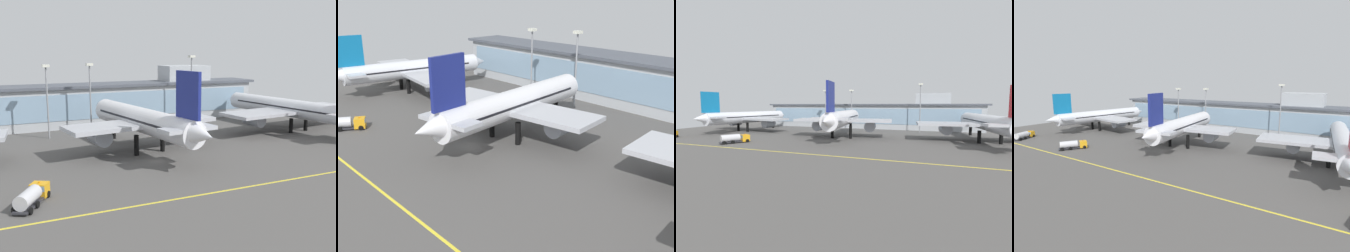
# 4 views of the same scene
# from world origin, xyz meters

# --- Properties ---
(ground_plane) EXTENTS (180.00, 180.00, 0.00)m
(ground_plane) POSITION_xyz_m (0.00, 0.00, 0.00)
(ground_plane) COLOR #514F4C
(taxiway_centreline_stripe) EXTENTS (144.00, 0.50, 0.01)m
(taxiway_centreline_stripe) POSITION_xyz_m (0.00, -22.00, 0.01)
(taxiway_centreline_stripe) COLOR yellow
(taxiway_centreline_stripe) RESTS_ON ground
(terminal_building) EXTENTS (115.01, 14.00, 18.11)m
(terminal_building) POSITION_xyz_m (1.73, 49.73, 6.97)
(terminal_building) COLOR #ADB2B7
(terminal_building) RESTS_ON ground
(airliner_near_left) EXTENTS (42.61, 50.46, 17.67)m
(airliner_near_left) POSITION_xyz_m (-49.27, 15.35, 6.45)
(airliner_near_left) COLOR black
(airliner_near_left) RESTS_ON ground
(airliner_near_right) EXTENTS (37.63, 51.10, 19.55)m
(airliner_near_right) POSITION_xyz_m (1.18, 10.10, 7.16)
(airliner_near_right) COLOR black
(airliner_near_right) RESTS_ON ground
(airliner_far_right) EXTENTS (45.37, 56.03, 17.57)m
(airliner_far_right) POSITION_xyz_m (50.24, 15.09, 6.41)
(airliner_far_right) COLOR black
(airliner_far_right) RESTS_ON ground
(fuel_tanker_truck) EXTENTS (6.59, 9.06, 2.90)m
(fuel_tanker_truck) POSITION_xyz_m (-27.13, -14.57, 1.51)
(fuel_tanker_truck) COLOR black
(fuel_tanker_truck) RESTS_ON ground
(apron_light_mast_west) EXTENTS (1.80, 1.80, 19.78)m
(apron_light_mast_west) POSITION_xyz_m (-16.75, 33.50, 13.30)
(apron_light_mast_west) COLOR gray
(apron_light_mast_west) RESTS_ON ground
(apron_light_mast_centre) EXTENTS (1.80, 1.80, 19.85)m
(apron_light_mast_centre) POSITION_xyz_m (-4.23, 36.92, 13.34)
(apron_light_mast_centre) COLOR gray
(apron_light_mast_centre) RESTS_ON ground
(apron_light_mast_east) EXTENTS (1.80, 1.80, 21.87)m
(apron_light_mast_east) POSITION_xyz_m (28.26, 36.27, 14.48)
(apron_light_mast_east) COLOR gray
(apron_light_mast_east) RESTS_ON ground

